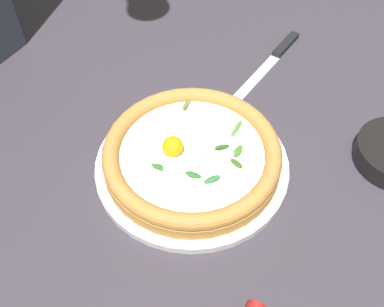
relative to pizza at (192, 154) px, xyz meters
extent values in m
cube|color=#3C3641|center=(0.01, 0.02, -0.05)|extent=(2.40, 2.40, 0.03)
cylinder|color=white|center=(0.00, 0.00, -0.02)|extent=(0.28, 0.28, 0.01)
cylinder|color=#CC8D40|center=(0.00, 0.00, -0.01)|extent=(0.26, 0.26, 0.02)
torus|color=#D28D43|center=(0.00, 0.00, 0.01)|extent=(0.26, 0.26, 0.02)
cylinder|color=#EFE5C0|center=(0.00, 0.00, 0.00)|extent=(0.21, 0.21, 0.00)
ellipsoid|color=white|center=(-0.02, -0.01, 0.01)|extent=(0.08, 0.08, 0.01)
sphere|color=yellow|center=(-0.02, -0.01, 0.02)|extent=(0.03, 0.03, 0.03)
ellipsoid|color=#468D31|center=(0.06, 0.03, 0.01)|extent=(0.01, 0.03, 0.01)
ellipsoid|color=#266322|center=(0.04, 0.02, 0.01)|extent=(0.02, 0.02, 0.01)
ellipsoid|color=#36621E|center=(0.07, 0.00, 0.01)|extent=(0.02, 0.02, 0.01)
ellipsoid|color=#296F31|center=(0.02, -0.04, 0.01)|extent=(0.02, 0.01, 0.01)
ellipsoid|color=#2F6F29|center=(-0.03, -0.04, 0.01)|extent=(0.03, 0.01, 0.01)
ellipsoid|color=#628746|center=(-0.04, 0.09, 0.01)|extent=(0.01, 0.03, 0.01)
ellipsoid|color=#2B763E|center=(0.04, -0.04, 0.01)|extent=(0.02, 0.02, 0.01)
ellipsoid|color=#4D8E42|center=(0.04, 0.06, 0.01)|extent=(0.01, 0.03, 0.01)
cube|color=silver|center=(0.03, 0.22, -0.03)|extent=(0.05, 0.15, 0.00)
cube|color=black|center=(0.05, 0.33, -0.03)|extent=(0.03, 0.08, 0.01)
camera|label=1|loc=(0.16, -0.38, 0.50)|focal=42.30mm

